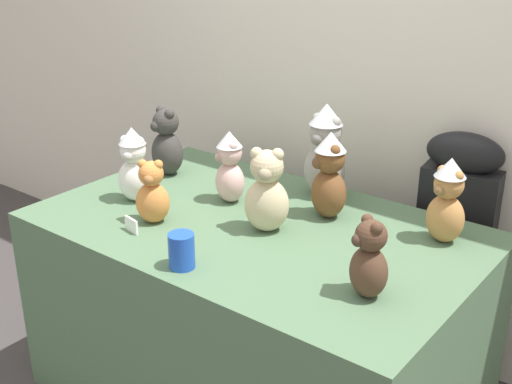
{
  "coord_description": "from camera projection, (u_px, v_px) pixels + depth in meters",
  "views": [
    {
      "loc": [
        1.28,
        -1.4,
        1.72
      ],
      "look_at": [
        0.0,
        0.25,
        0.86
      ],
      "focal_mm": 46.98,
      "sensor_mm": 36.0,
      "label": 1
    }
  ],
  "objects": [
    {
      "name": "teddy_bear_cocoa",
      "position": [
        369.0,
        260.0,
        1.83
      ],
      "size": [
        0.16,
        0.15,
        0.24
      ],
      "rotation": [
        0.0,
        0.0,
        -0.6
      ],
      "color": "#4C3323",
      "rests_on": "display_table"
    },
    {
      "name": "name_card_front_left",
      "position": [
        131.0,
        225.0,
        2.24
      ],
      "size": [
        0.07,
        0.02,
        0.05
      ],
      "primitive_type": "cube",
      "rotation": [
        0.0,
        0.0,
        -0.19
      ],
      "color": "white",
      "rests_on": "display_table"
    },
    {
      "name": "teddy_bear_caramel",
      "position": [
        447.0,
        201.0,
        2.13
      ],
      "size": [
        0.16,
        0.14,
        0.29
      ],
      "rotation": [
        0.0,
        0.0,
        -0.3
      ],
      "color": "#B27A42",
      "rests_on": "display_table"
    },
    {
      "name": "instrument_case",
      "position": [
        452.0,
        258.0,
        2.56
      ],
      "size": [
        0.29,
        0.15,
        1.02
      ],
      "rotation": [
        0.0,
        0.0,
        0.13
      ],
      "color": "black",
      "rests_on": "ground_plane"
    },
    {
      "name": "teddy_bear_chestnut",
      "position": [
        329.0,
        176.0,
        2.31
      ],
      "size": [
        0.18,
        0.18,
        0.31
      ],
      "rotation": [
        0.0,
        0.0,
        -0.57
      ],
      "color": "brown",
      "rests_on": "display_table"
    },
    {
      "name": "teddy_bear_charcoal",
      "position": [
        167.0,
        143.0,
        2.71
      ],
      "size": [
        0.17,
        0.15,
        0.28
      ],
      "rotation": [
        0.0,
        0.0,
        -0.25
      ],
      "color": "#383533",
      "rests_on": "display_table"
    },
    {
      "name": "teddy_bear_ginger",
      "position": [
        152.0,
        194.0,
        2.28
      ],
      "size": [
        0.15,
        0.15,
        0.23
      ],
      "rotation": [
        0.0,
        0.0,
        0.58
      ],
      "color": "#D17F3D",
      "rests_on": "display_table"
    },
    {
      "name": "teddy_bear_sand",
      "position": [
        267.0,
        193.0,
        2.21
      ],
      "size": [
        0.19,
        0.18,
        0.29
      ],
      "rotation": [
        0.0,
        0.0,
        0.49
      ],
      "color": "#CCB78E",
      "rests_on": "display_table"
    },
    {
      "name": "teddy_bear_blush",
      "position": [
        230.0,
        168.0,
        2.44
      ],
      "size": [
        0.16,
        0.15,
        0.27
      ],
      "rotation": [
        0.0,
        0.0,
        -0.44
      ],
      "color": "beige",
      "rests_on": "display_table"
    },
    {
      "name": "teddy_bear_ash",
      "position": [
        325.0,
        152.0,
        2.48
      ],
      "size": [
        0.17,
        0.15,
        0.36
      ],
      "rotation": [
        0.0,
        0.0,
        -0.04
      ],
      "color": "gray",
      "rests_on": "display_table"
    },
    {
      "name": "party_cup_blue",
      "position": [
        182.0,
        251.0,
        2.0
      ],
      "size": [
        0.08,
        0.08,
        0.11
      ],
      "primitive_type": "cylinder",
      "color": "blue",
      "rests_on": "display_table"
    },
    {
      "name": "teddy_bear_snow",
      "position": [
        134.0,
        165.0,
        2.45
      ],
      "size": [
        0.16,
        0.15,
        0.28
      ],
      "rotation": [
        0.0,
        0.0,
        0.35
      ],
      "color": "white",
      "rests_on": "display_table"
    },
    {
      "name": "wall_back",
      "position": [
        369.0,
        33.0,
        2.62
      ],
      "size": [
        7.0,
        0.08,
        2.6
      ],
      "primitive_type": "cube",
      "color": "silver",
      "rests_on": "ground_plane"
    },
    {
      "name": "display_table",
      "position": [
        256.0,
        316.0,
        2.45
      ],
      "size": [
        1.52,
        0.94,
        0.74
      ],
      "primitive_type": "cube",
      "color": "#4C6B4C",
      "rests_on": "ground_plane"
    }
  ]
}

